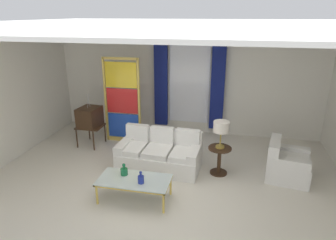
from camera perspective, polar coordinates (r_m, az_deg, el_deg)
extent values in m
plane|color=silver|center=(6.11, -1.25, -12.16)|extent=(16.00, 16.00, 0.00)
cube|color=white|center=(8.38, 3.64, 7.69)|extent=(8.00, 0.12, 3.00)
cube|color=white|center=(7.68, -27.85, 4.36)|extent=(0.12, 7.00, 3.00)
cube|color=white|center=(5.99, 0.42, 17.70)|extent=(8.00, 7.60, 0.04)
cube|color=white|center=(8.28, 4.07, 7.90)|extent=(1.10, 0.02, 2.50)
cylinder|color=gold|center=(8.05, 4.21, 16.96)|extent=(2.00, 0.04, 0.04)
cube|color=navy|center=(8.33, -1.33, 8.01)|extent=(0.36, 0.12, 2.70)
cube|color=navy|center=(8.11, 9.39, 7.44)|extent=(0.36, 0.12, 2.70)
cube|color=navy|center=(8.03, 4.16, 15.96)|extent=(1.80, 0.10, 0.28)
cube|color=white|center=(6.64, -1.70, -7.54)|extent=(1.78, 0.99, 0.38)
cube|color=white|center=(6.87, -0.81, -4.71)|extent=(1.75, 0.29, 0.78)
cube|color=white|center=(6.44, 5.01, -7.64)|extent=(0.24, 0.86, 0.56)
cube|color=white|center=(6.85, -7.99, -6.01)|extent=(0.24, 0.86, 0.56)
cube|color=white|center=(6.35, 3.18, -6.35)|extent=(0.57, 0.77, 0.12)
cube|color=white|center=(6.55, 3.82, -3.44)|extent=(0.52, 0.17, 0.40)
cube|color=white|center=(6.49, -1.85, -5.77)|extent=(0.57, 0.77, 0.12)
cube|color=white|center=(6.68, -1.06, -2.93)|extent=(0.52, 0.17, 0.40)
cube|color=white|center=(6.67, -6.64, -5.17)|extent=(0.57, 0.77, 0.12)
cube|color=white|center=(6.85, -5.72, -2.43)|extent=(0.52, 0.17, 0.40)
cube|color=silver|center=(5.53, -6.38, -11.12)|extent=(1.29, 0.65, 0.02)
cube|color=gold|center=(5.79, -5.40, -9.80)|extent=(1.29, 0.04, 0.03)
cube|color=gold|center=(5.30, -7.45, -12.93)|extent=(1.29, 0.04, 0.03)
cube|color=gold|center=(5.76, -12.37, -10.42)|extent=(0.04, 0.65, 0.03)
cube|color=gold|center=(5.40, 0.06, -12.09)|extent=(0.04, 0.65, 0.03)
cylinder|color=gold|center=(6.07, -10.94, -10.72)|extent=(0.04, 0.04, 0.38)
cylinder|color=gold|center=(5.74, 0.48, -12.23)|extent=(0.04, 0.04, 0.38)
cylinder|color=gold|center=(5.63, -13.25, -13.51)|extent=(0.04, 0.04, 0.38)
cylinder|color=gold|center=(5.27, -0.85, -15.42)|extent=(0.04, 0.04, 0.38)
cylinder|color=#196B3D|center=(5.66, -8.26, -9.61)|extent=(0.13, 0.13, 0.12)
cylinder|color=#196B3D|center=(5.62, -8.30, -8.84)|extent=(0.05, 0.05, 0.05)
sphere|color=#196B3D|center=(5.60, -8.32, -8.38)|extent=(0.06, 0.06, 0.06)
cylinder|color=navy|center=(5.37, -5.12, -11.11)|extent=(0.11, 0.11, 0.14)
cylinder|color=navy|center=(5.33, -5.16, -10.24)|extent=(0.04, 0.04, 0.05)
sphere|color=navy|center=(5.30, -5.17, -9.81)|extent=(0.05, 0.05, 0.05)
cube|color=#382314|center=(7.91, -14.40, -1.16)|extent=(0.62, 0.54, 0.03)
cylinder|color=#382314|center=(7.92, -16.79, -3.32)|extent=(0.04, 0.04, 0.50)
cylinder|color=#382314|center=(8.34, -14.62, -1.94)|extent=(0.04, 0.04, 0.50)
cylinder|color=#382314|center=(7.66, -13.84, -3.82)|extent=(0.04, 0.04, 0.50)
cylinder|color=#382314|center=(8.10, -11.76, -2.36)|extent=(0.04, 0.04, 0.50)
cube|color=#382314|center=(7.83, -14.55, 0.59)|extent=(0.54, 0.61, 0.48)
cube|color=black|center=(7.95, -15.99, 0.89)|extent=(0.05, 0.39, 0.30)
cylinder|color=gold|center=(7.95, -16.19, -0.57)|extent=(0.02, 0.04, 0.04)
cylinder|color=gold|center=(8.07, -15.56, -0.20)|extent=(0.02, 0.04, 0.04)
cylinder|color=silver|center=(7.71, -14.81, 3.54)|extent=(0.02, 0.13, 0.34)
cylinder|color=silver|center=(7.71, -14.81, 3.54)|extent=(0.02, 0.13, 0.34)
cube|color=white|center=(6.71, 21.77, -8.65)|extent=(0.93, 0.93, 0.40)
cube|color=white|center=(6.60, 22.04, -6.73)|extent=(0.80, 0.80, 0.10)
cube|color=white|center=(6.62, 19.21, -6.77)|extent=(0.33, 0.82, 0.80)
cube|color=white|center=(6.96, 21.93, -6.81)|extent=(0.76, 0.30, 0.58)
cube|color=white|center=(6.38, 21.79, -9.22)|extent=(0.76, 0.30, 0.58)
cube|color=gold|center=(7.96, -11.65, 3.72)|extent=(0.05, 0.05, 2.20)
cube|color=gold|center=(7.64, -5.45, 3.39)|extent=(0.05, 0.05, 2.20)
cube|color=gold|center=(7.57, -9.03, 11.38)|extent=(0.90, 0.05, 0.06)
cube|color=gold|center=(8.13, -8.25, -3.57)|extent=(0.90, 0.05, 0.10)
cube|color=#1E47B7|center=(7.99, -8.38, -1.04)|extent=(0.82, 0.02, 0.64)
cube|color=red|center=(7.79, -8.62, 3.56)|extent=(0.82, 0.02, 0.64)
cube|color=yellow|center=(7.63, -8.87, 8.38)|extent=(0.82, 0.02, 0.64)
cylinder|color=beige|center=(7.80, -5.81, -4.66)|extent=(0.16, 0.16, 0.06)
ellipsoid|color=navy|center=(7.75, -5.84, -3.92)|extent=(0.18, 0.32, 0.20)
sphere|color=navy|center=(7.83, -5.55, -2.79)|extent=(0.09, 0.09, 0.09)
cone|color=gold|center=(7.89, -5.42, -2.63)|extent=(0.02, 0.04, 0.02)
cone|color=#2F764D|center=(7.56, -6.28, -3.75)|extent=(0.44, 0.40, 0.50)
cylinder|color=#382314|center=(6.35, 9.75, -5.26)|extent=(0.48, 0.48, 0.03)
cylinder|color=#382314|center=(6.47, 9.60, -7.59)|extent=(0.08, 0.08, 0.55)
cylinder|color=#382314|center=(6.60, 9.47, -9.72)|extent=(0.36, 0.36, 0.03)
cylinder|color=#B29338|center=(6.33, 9.77, -4.97)|extent=(0.18, 0.18, 0.04)
cylinder|color=#B29338|center=(6.25, 9.87, -3.30)|extent=(0.03, 0.03, 0.36)
cylinder|color=silver|center=(6.17, 10.00, -1.24)|extent=(0.32, 0.32, 0.22)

